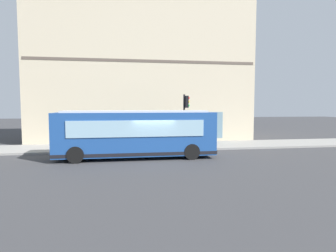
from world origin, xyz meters
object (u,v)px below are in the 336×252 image
(fire_hydrant, at_px, (156,141))
(traffic_light_near_corner, at_px, (186,111))
(pedestrian_near_hydrant, at_px, (86,134))
(city_bus_nearside, at_px, (136,134))
(pedestrian_walking_along_curb, at_px, (78,134))
(pedestrian_by_light_pole, at_px, (180,132))
(pedestrian_near_building_entrance, at_px, (173,135))

(fire_hydrant, bearing_deg, traffic_light_near_corner, -131.22)
(pedestrian_near_hydrant, bearing_deg, city_bus_nearside, -144.40)
(pedestrian_walking_along_curb, xyz_separation_m, pedestrian_by_light_pole, (0.59, -8.18, -0.02))
(city_bus_nearside, xyz_separation_m, fire_hydrant, (4.36, -1.73, -1.04))
(city_bus_nearside, bearing_deg, pedestrian_near_hydrant, 35.60)
(city_bus_nearside, xyz_separation_m, pedestrian_near_building_entrance, (3.10, -2.98, -0.45))
(pedestrian_by_light_pole, height_order, pedestrian_near_hydrant, pedestrian_by_light_pole)
(fire_hydrant, relative_size, pedestrian_near_hydrant, 0.47)
(pedestrian_walking_along_curb, height_order, pedestrian_by_light_pole, pedestrian_walking_along_curb)
(pedestrian_walking_along_curb, bearing_deg, traffic_light_near_corner, -102.01)
(pedestrian_walking_along_curb, bearing_deg, city_bus_nearside, -134.45)
(traffic_light_near_corner, bearing_deg, pedestrian_walking_along_curb, 77.99)
(fire_hydrant, xyz_separation_m, pedestrian_by_light_pole, (0.49, -2.11, 0.68))
(pedestrian_by_light_pole, distance_m, pedestrian_near_building_entrance, 1.96)
(pedestrian_by_light_pole, bearing_deg, traffic_light_near_corner, 179.82)
(pedestrian_near_building_entrance, bearing_deg, traffic_light_near_corner, -124.00)
(pedestrian_near_building_entrance, relative_size, pedestrian_near_hydrant, 1.06)
(pedestrian_by_light_pole, height_order, pedestrian_near_building_entrance, pedestrian_by_light_pole)
(pedestrian_walking_along_curb, relative_size, pedestrian_near_hydrant, 1.16)
(city_bus_nearside, height_order, pedestrian_near_hydrant, city_bus_nearside)
(city_bus_nearside, relative_size, pedestrian_by_light_pole, 5.61)
(traffic_light_near_corner, bearing_deg, city_bus_nearside, 123.30)
(traffic_light_near_corner, bearing_deg, pedestrian_near_building_entrance, 56.00)
(traffic_light_near_corner, xyz_separation_m, pedestrian_by_light_pole, (2.33, -0.01, -1.80))
(pedestrian_by_light_pole, relative_size, pedestrian_near_building_entrance, 1.07)
(traffic_light_near_corner, distance_m, pedestrian_near_building_entrance, 2.14)
(pedestrian_by_light_pole, bearing_deg, pedestrian_near_building_entrance, 153.74)
(traffic_light_near_corner, distance_m, pedestrian_near_hydrant, 8.42)
(traffic_light_near_corner, xyz_separation_m, pedestrian_walking_along_curb, (1.74, 8.17, -1.78))
(pedestrian_walking_along_curb, height_order, pedestrian_near_hydrant, pedestrian_walking_along_curb)
(city_bus_nearside, height_order, pedestrian_near_building_entrance, city_bus_nearside)
(traffic_light_near_corner, height_order, pedestrian_by_light_pole, traffic_light_near_corner)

